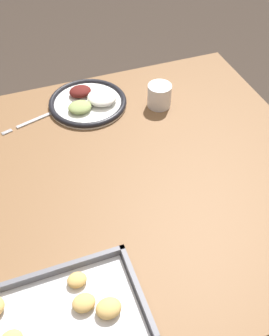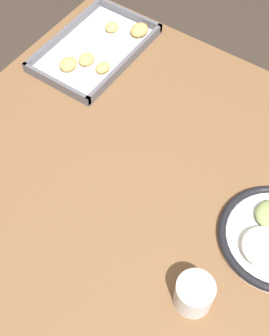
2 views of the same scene
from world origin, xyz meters
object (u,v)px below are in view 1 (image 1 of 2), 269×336
(dinner_plate, at_px, (89,102))
(baking_tray, at_px, (57,318))
(drinking_cup, at_px, (159,96))
(fork, at_px, (36,120))

(dinner_plate, relative_size, baking_tray, 0.72)
(dinner_plate, xyz_separation_m, baking_tray, (0.27, 0.72, -0.00))
(drinking_cup, bearing_deg, dinner_plate, -20.31)
(baking_tray, xyz_separation_m, drinking_cup, (-0.50, -0.64, 0.03))
(baking_tray, relative_size, drinking_cup, 4.62)
(dinner_plate, relative_size, drinking_cup, 3.34)
(fork, xyz_separation_m, baking_tray, (0.08, 0.70, 0.01))
(dinner_plate, height_order, fork, dinner_plate)
(fork, height_order, baking_tray, baking_tray)
(dinner_plate, height_order, baking_tray, dinner_plate)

